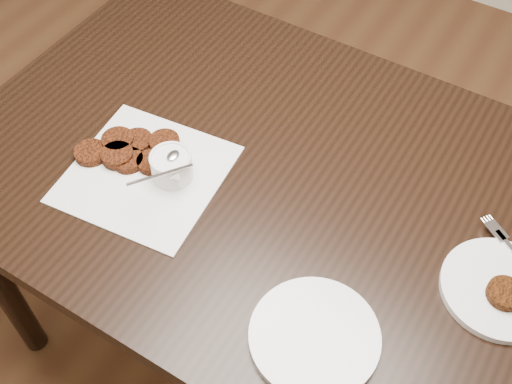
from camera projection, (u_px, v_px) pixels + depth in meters
floor at (254, 371)px, 1.78m from camera, size 4.00×4.00×0.00m
table at (280, 278)px, 1.53m from camera, size 1.35×0.87×0.75m
napkin at (146, 174)px, 1.24m from camera, size 0.32×0.32×0.00m
sauce_ramekin at (170, 156)px, 1.19m from camera, size 0.14×0.14×0.12m
patty_cluster at (128, 149)px, 1.27m from camera, size 0.26×0.26×0.02m
plate_with_patty at (501, 287)px, 1.07m from camera, size 0.28×0.28×0.03m
plate_empty at (314, 337)px, 1.02m from camera, size 0.24×0.24×0.02m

